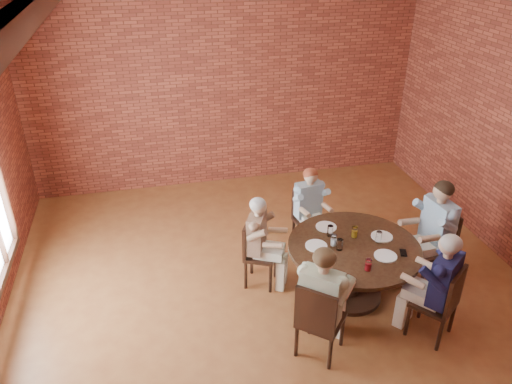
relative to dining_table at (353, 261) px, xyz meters
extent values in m
plane|color=#965B2E|center=(-0.88, 0.00, -0.53)|extent=(7.00, 7.00, 0.00)
plane|color=white|center=(-0.88, 0.00, 2.87)|extent=(7.00, 7.00, 0.00)
plane|color=#96402B|center=(-0.88, 3.50, 1.17)|extent=(7.00, 0.00, 7.00)
cylinder|color=black|center=(0.00, 0.00, -0.50)|extent=(0.78, 0.78, 0.06)
cylinder|color=black|center=(0.00, 0.00, -0.18)|extent=(0.22, 0.22, 0.64)
cylinder|color=#3B2615|center=(0.00, 0.00, 0.20)|extent=(1.57, 1.57, 0.05)
cube|color=black|center=(1.11, 0.13, -0.10)|extent=(0.50, 0.50, 0.04)
cube|color=black|center=(1.31, 0.16, 0.18)|extent=(0.09, 0.46, 0.52)
cylinder|color=black|center=(0.89, 0.31, -0.32)|extent=(0.04, 0.04, 0.41)
cylinder|color=black|center=(0.94, -0.09, -0.32)|extent=(0.04, 0.04, 0.41)
cylinder|color=black|center=(1.28, 0.35, -0.32)|extent=(0.04, 0.04, 0.41)
cylinder|color=black|center=(1.33, -0.04, -0.32)|extent=(0.04, 0.04, 0.41)
cube|color=black|center=(-0.17, 1.12, -0.10)|extent=(0.43, 0.43, 0.04)
cube|color=black|center=(-0.20, 1.28, 0.14)|extent=(0.38, 0.10, 0.43)
cylinder|color=black|center=(-0.30, 0.94, -0.32)|extent=(0.04, 0.04, 0.41)
cylinder|color=black|center=(0.01, 0.99, -0.32)|extent=(0.04, 0.04, 0.41)
cylinder|color=black|center=(-0.35, 1.25, -0.32)|extent=(0.04, 0.04, 0.41)
cylinder|color=black|center=(-0.04, 1.30, -0.32)|extent=(0.04, 0.04, 0.41)
cube|color=black|center=(-1.01, 0.50, -0.10)|extent=(0.51, 0.51, 0.04)
cube|color=black|center=(-1.17, 0.58, 0.14)|extent=(0.20, 0.36, 0.43)
cylinder|color=black|center=(-0.94, 0.29, -0.32)|extent=(0.04, 0.04, 0.41)
cylinder|color=black|center=(-0.80, 0.57, -0.32)|extent=(0.04, 0.04, 0.41)
cylinder|color=black|center=(-1.23, 0.43, -0.32)|extent=(0.04, 0.04, 0.41)
cylinder|color=black|center=(-1.09, 0.72, -0.32)|extent=(0.04, 0.04, 0.41)
cube|color=black|center=(-0.67, -0.77, -0.10)|extent=(0.62, 0.62, 0.04)
cube|color=black|center=(-0.80, -0.92, 0.17)|extent=(0.36, 0.32, 0.50)
cylinder|color=black|center=(-0.41, -0.75, -0.32)|extent=(0.04, 0.04, 0.41)
cylinder|color=black|center=(-0.69, -0.51, -0.32)|extent=(0.04, 0.04, 0.41)
cylinder|color=black|center=(-0.65, -1.04, -0.32)|extent=(0.04, 0.04, 0.41)
cylinder|color=black|center=(-0.94, -0.79, -0.32)|extent=(0.04, 0.04, 0.41)
cube|color=black|center=(0.62, -0.81, -0.10)|extent=(0.60, 0.60, 0.04)
cube|color=black|center=(0.74, -0.96, 0.16)|extent=(0.36, 0.29, 0.49)
cylinder|color=black|center=(0.65, -0.55, -0.32)|extent=(0.04, 0.04, 0.41)
cylinder|color=black|center=(0.36, -0.77, -0.32)|extent=(0.04, 0.04, 0.41)
cylinder|color=black|center=(0.87, -0.84, -0.32)|extent=(0.04, 0.04, 0.41)
cylinder|color=black|center=(0.58, -1.06, -0.32)|extent=(0.04, 0.04, 0.41)
cylinder|color=white|center=(0.40, 0.10, 0.23)|extent=(0.26, 0.26, 0.01)
cylinder|color=white|center=(-0.19, 0.46, 0.23)|extent=(0.26, 0.26, 0.01)
cylinder|color=white|center=(-0.44, 0.09, 0.23)|extent=(0.26, 0.26, 0.01)
cylinder|color=white|center=(0.26, -0.28, 0.23)|extent=(0.26, 0.26, 0.01)
cylinder|color=white|center=(0.31, 0.01, 0.29)|extent=(0.07, 0.07, 0.14)
cylinder|color=white|center=(0.07, 0.18, 0.29)|extent=(0.07, 0.07, 0.14)
cylinder|color=white|center=(-0.21, 0.27, 0.29)|extent=(0.07, 0.07, 0.14)
cylinder|color=white|center=(-0.24, 0.07, 0.29)|extent=(0.07, 0.07, 0.14)
cylinder|color=white|center=(-0.20, -0.04, 0.29)|extent=(0.07, 0.07, 0.14)
cylinder|color=white|center=(-0.04, -0.47, 0.29)|extent=(0.07, 0.07, 0.14)
cube|color=black|center=(0.49, -0.27, 0.23)|extent=(0.11, 0.16, 0.01)
camera|label=1|loc=(-2.24, -4.48, 3.59)|focal=35.00mm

